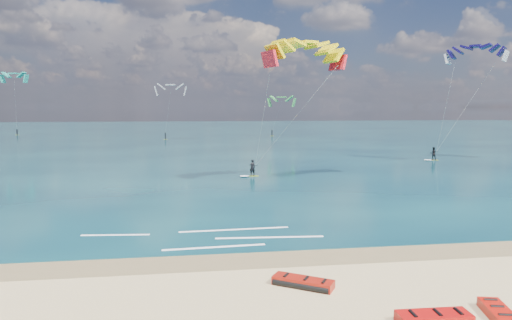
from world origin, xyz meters
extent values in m
plane|color=tan|center=(0.00, 40.00, 0.00)|extent=(320.00, 320.00, 0.00)
cube|color=brown|center=(0.00, 3.00, 0.00)|extent=(320.00, 2.40, 0.01)
cube|color=#092432|center=(0.00, 104.00, 0.02)|extent=(320.00, 200.00, 0.04)
cube|color=#C1E01A|center=(4.55, 27.73, 0.07)|extent=(1.25, 0.42, 0.05)
imported|color=black|center=(4.55, 27.73, 0.90)|extent=(0.67, 0.52, 1.65)
cylinder|color=black|center=(4.83, 27.46, 1.14)|extent=(0.50, 0.05, 0.04)
cube|color=gold|center=(29.64, 38.10, 0.07)|extent=(1.36, 0.70, 0.06)
imported|color=black|center=(29.64, 38.10, 0.91)|extent=(0.95, 0.84, 1.65)
cylinder|color=black|center=(29.93, 37.82, 1.20)|extent=(0.52, 0.16, 0.04)
cube|color=white|center=(-5.56, 7.92, 0.04)|extent=(3.68, 0.61, 0.01)
cube|color=white|center=(2.61, 6.30, 0.04)|extent=(5.76, 0.65, 0.01)
cube|color=white|center=(-0.38, 5.00, 0.04)|extent=(5.10, 0.52, 0.01)
cube|color=white|center=(0.91, 8.10, 0.04)|extent=(6.20, 0.47, 0.01)
camera|label=1|loc=(-1.41, -16.86, 6.91)|focal=32.00mm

